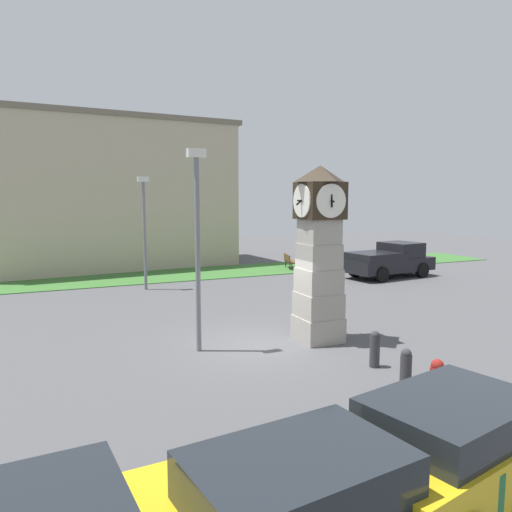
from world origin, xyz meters
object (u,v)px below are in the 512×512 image
object	(u,v)px
car_near_tower	(313,506)
car_by_building	(461,441)
bollard_near_tower	(437,385)
street_lamp_far_side	(197,235)
clock_tower	(319,254)
bollard_far_row	(375,349)
pickup_truck	(389,260)
bench	(290,260)
street_lamp_near_road	(144,224)
bollard_mid_row	(406,368)

from	to	relation	value
car_near_tower	car_by_building	world-z (taller)	car_by_building
bollard_near_tower	street_lamp_far_side	bearing A→B (deg)	119.12
clock_tower	car_near_tower	bearing A→B (deg)	-121.49
bollard_far_row	street_lamp_far_side	bearing A→B (deg)	139.95
bollard_far_row	pickup_truck	world-z (taller)	pickup_truck
bench	street_lamp_near_road	world-z (taller)	street_lamp_near_road
bollard_mid_row	bench	xyz separation A→B (m)	(6.31, 17.58, 0.06)
bollard_near_tower	bench	world-z (taller)	bollard_near_tower
pickup_truck	bollard_mid_row	bearing A→B (deg)	-127.62
street_lamp_far_side	car_by_building	bearing A→B (deg)	-79.41
bollard_near_tower	car_near_tower	size ratio (longest dim) A/B	0.23
clock_tower	bollard_mid_row	distance (m)	4.62
clock_tower	street_lamp_near_road	xyz separation A→B (m)	(-3.06, 10.45, 0.45)
street_lamp_far_side	bench	bearing A→B (deg)	53.04
bench	street_lamp_near_road	xyz separation A→B (m)	(-9.24, -3.06, 2.58)
bollard_near_tower	car_by_building	distance (m)	2.85
bollard_far_row	bollard_near_tower	bearing A→B (deg)	-100.50
bollard_near_tower	car_near_tower	distance (m)	5.26
bench	street_lamp_far_side	bearing A→B (deg)	-126.96
bollard_mid_row	car_by_building	distance (m)	4.02
car_near_tower	clock_tower	bearing A→B (deg)	58.51
bollard_near_tower	street_lamp_near_road	size ratio (longest dim) A/B	0.21
bollard_mid_row	bollard_far_row	world-z (taller)	bollard_far_row
bench	pickup_truck	bearing A→B (deg)	-53.72
clock_tower	bench	bearing A→B (deg)	65.42
bollard_near_tower	car_by_building	size ratio (longest dim) A/B	0.23
car_by_building	street_lamp_near_road	size ratio (longest dim) A/B	0.91
clock_tower	car_by_building	world-z (taller)	clock_tower
pickup_truck	street_lamp_near_road	distance (m)	13.08
bench	street_lamp_far_side	xyz separation A→B (m)	(-9.80, -13.02, 2.78)
bollard_far_row	car_by_building	bearing A→B (deg)	-114.21
pickup_truck	street_lamp_near_road	xyz separation A→B (m)	(-12.78, 1.75, 2.17)
car_near_tower	bench	world-z (taller)	car_near_tower
pickup_truck	bollard_near_tower	bearing A→B (deg)	-125.84
bollard_mid_row	clock_tower	bearing A→B (deg)	88.18
clock_tower	bollard_mid_row	xyz separation A→B (m)	(-0.13, -4.08, -2.18)
car_by_building	bollard_near_tower	bearing A→B (deg)	52.73
bollard_far_row	car_by_building	distance (m)	5.41
bollard_mid_row	bollard_far_row	xyz separation A→B (m)	(0.23, 1.44, 0.01)
clock_tower	bench	xyz separation A→B (m)	(6.18, 13.51, -2.12)
bollard_far_row	pickup_truck	size ratio (longest dim) A/B	0.18
bollard_mid_row	pickup_truck	size ratio (longest dim) A/B	0.18
clock_tower	bollard_far_row	distance (m)	3.42
clock_tower	bollard_mid_row	bearing A→B (deg)	-91.82
bollard_far_row	bench	size ratio (longest dim) A/B	0.57
clock_tower	street_lamp_far_side	xyz separation A→B (m)	(-3.62, 0.48, 0.66)
car_by_building	bench	xyz separation A→B (m)	(8.30, 21.07, -0.25)
pickup_truck	bench	size ratio (longest dim) A/B	3.10
pickup_truck	street_lamp_far_side	xyz separation A→B (m)	(-13.33, -8.21, 2.38)
bollard_far_row	street_lamp_near_road	bearing A→B (deg)	103.58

